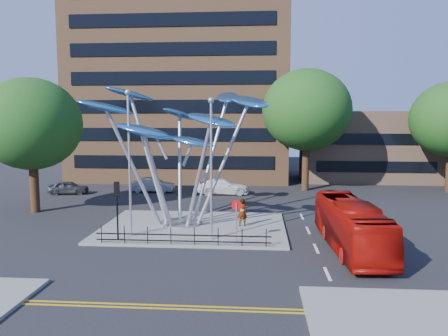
# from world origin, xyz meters

# --- Properties ---
(ground) EXTENTS (120.00, 120.00, 0.00)m
(ground) POSITION_xyz_m (0.00, 0.00, 0.00)
(ground) COLOR black
(ground) RESTS_ON ground
(traffic_island) EXTENTS (12.00, 9.00, 0.15)m
(traffic_island) POSITION_xyz_m (-1.00, 6.00, 0.07)
(traffic_island) COLOR slate
(traffic_island) RESTS_ON ground
(double_yellow_near) EXTENTS (40.00, 0.12, 0.01)m
(double_yellow_near) POSITION_xyz_m (0.00, -6.00, 0.01)
(double_yellow_near) COLOR gold
(double_yellow_near) RESTS_ON ground
(double_yellow_far) EXTENTS (40.00, 0.12, 0.01)m
(double_yellow_far) POSITION_xyz_m (0.00, -6.30, 0.01)
(double_yellow_far) COLOR gold
(double_yellow_far) RESTS_ON ground
(brick_tower) EXTENTS (25.00, 15.00, 30.00)m
(brick_tower) POSITION_xyz_m (-6.00, 32.00, 15.00)
(brick_tower) COLOR #8B5F3D
(brick_tower) RESTS_ON ground
(low_building_near) EXTENTS (15.00, 8.00, 8.00)m
(low_building_near) POSITION_xyz_m (16.00, 30.00, 4.00)
(low_building_near) COLOR #A67E61
(low_building_near) RESTS_ON ground
(tree_right) EXTENTS (8.80, 8.80, 12.11)m
(tree_right) POSITION_xyz_m (8.00, 22.00, 8.04)
(tree_right) COLOR black
(tree_right) RESTS_ON ground
(tree_left) EXTENTS (7.60, 7.60, 10.32)m
(tree_left) POSITION_xyz_m (-14.00, 10.00, 6.79)
(tree_left) COLOR black
(tree_left) RESTS_ON ground
(leaf_sculpture) EXTENTS (12.72, 9.54, 9.51)m
(leaf_sculpture) POSITION_xyz_m (-2.07, 6.68, 6.87)
(leaf_sculpture) COLOR #9EA0A5
(leaf_sculpture) RESTS_ON traffic_island
(street_lamp_left) EXTENTS (0.36, 0.36, 8.80)m
(street_lamp_left) POSITION_xyz_m (-4.50, 3.50, 5.36)
(street_lamp_left) COLOR #9EA0A5
(street_lamp_left) RESTS_ON traffic_island
(street_lamp_right) EXTENTS (0.36, 0.36, 8.30)m
(street_lamp_right) POSITION_xyz_m (0.50, 3.00, 5.09)
(street_lamp_right) COLOR #9EA0A5
(street_lamp_right) RESTS_ON traffic_island
(traffic_light_island) EXTENTS (0.28, 0.18, 3.42)m
(traffic_light_island) POSITION_xyz_m (-5.00, 2.50, 2.61)
(traffic_light_island) COLOR black
(traffic_light_island) RESTS_ON traffic_island
(no_entry_sign_island) EXTENTS (0.60, 0.10, 2.45)m
(no_entry_sign_island) POSITION_xyz_m (2.00, 2.52, 1.82)
(no_entry_sign_island) COLOR #9EA0A5
(no_entry_sign_island) RESTS_ON traffic_island
(pedestrian_railing_front) EXTENTS (10.00, 0.06, 1.00)m
(pedestrian_railing_front) POSITION_xyz_m (-1.00, 1.70, 0.55)
(pedestrian_railing_front) COLOR black
(pedestrian_railing_front) RESTS_ON traffic_island
(red_bus) EXTENTS (2.71, 9.77, 2.70)m
(red_bus) POSITION_xyz_m (8.38, 2.06, 1.35)
(red_bus) COLOR #9C0C07
(red_bus) RESTS_ON ground
(pedestrian) EXTENTS (0.73, 0.54, 1.84)m
(pedestrian) POSITION_xyz_m (2.20, 6.22, 1.07)
(pedestrian) COLOR gray
(pedestrian) RESTS_ON traffic_island
(parked_car_left) EXTENTS (3.94, 2.11, 1.28)m
(parked_car_left) POSITION_xyz_m (-14.89, 18.01, 0.64)
(parked_car_left) COLOR #3A3D40
(parked_car_left) RESTS_ON ground
(parked_car_mid) EXTENTS (4.32, 1.56, 1.42)m
(parked_car_mid) POSITION_xyz_m (-7.09, 19.70, 0.71)
(parked_car_mid) COLOR #9B9CA2
(parked_car_mid) RESTS_ON ground
(parked_car_right) EXTENTS (5.17, 2.46, 1.46)m
(parked_car_right) POSITION_xyz_m (-0.11, 19.07, 0.73)
(parked_car_right) COLOR white
(parked_car_right) RESTS_ON ground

